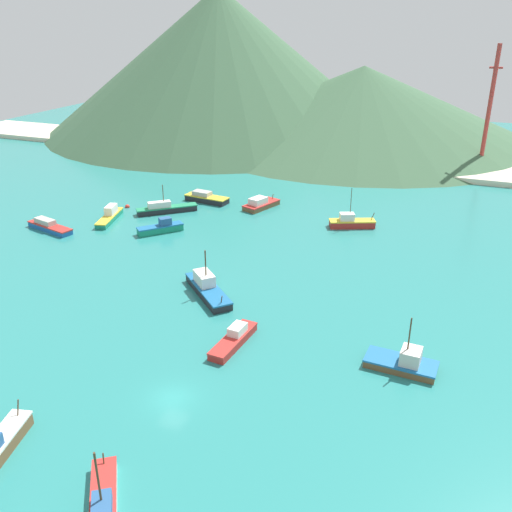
{
  "coord_description": "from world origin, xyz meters",
  "views": [
    {
      "loc": [
        23.38,
        -37.07,
        33.83
      ],
      "look_at": [
        -4.9,
        34.0,
        0.29
      ],
      "focal_mm": 38.88,
      "sensor_mm": 36.0,
      "label": 1
    }
  ],
  "objects_px": {
    "fishing_boat_10": "(207,288)",
    "fishing_boat_13": "(103,508)",
    "fishing_boat_3": "(161,228)",
    "fishing_boat_14": "(49,226)",
    "fishing_boat_5": "(165,208)",
    "radio_tower": "(489,108)",
    "fishing_boat_11": "(110,216)",
    "buoy_0": "(127,207)",
    "fishing_boat_0": "(260,204)",
    "fishing_boat_4": "(403,362)",
    "fishing_boat_12": "(234,339)",
    "fishing_boat_7": "(206,198)",
    "fishing_boat_9": "(351,222)"
  },
  "relations": [
    {
      "from": "fishing_boat_10",
      "to": "fishing_boat_5",
      "type": "bearing_deg",
      "value": 129.39
    },
    {
      "from": "fishing_boat_4",
      "to": "fishing_boat_7",
      "type": "xyz_separation_m",
      "value": [
        -43.85,
        42.51,
        -0.02
      ]
    },
    {
      "from": "fishing_boat_7",
      "to": "fishing_boat_9",
      "type": "bearing_deg",
      "value": -6.59
    },
    {
      "from": "fishing_boat_13",
      "to": "buoy_0",
      "type": "bearing_deg",
      "value": 122.38
    },
    {
      "from": "fishing_boat_13",
      "to": "radio_tower",
      "type": "xyz_separation_m",
      "value": [
        23.09,
        115.06,
        13.59
      ]
    },
    {
      "from": "fishing_boat_11",
      "to": "fishing_boat_14",
      "type": "bearing_deg",
      "value": -129.66
    },
    {
      "from": "fishing_boat_11",
      "to": "buoy_0",
      "type": "xyz_separation_m",
      "value": [
        -1.15,
        7.09,
        -0.68
      ]
    },
    {
      "from": "fishing_boat_5",
      "to": "fishing_boat_11",
      "type": "xyz_separation_m",
      "value": [
        -7.15,
        -7.18,
        0.02
      ]
    },
    {
      "from": "fishing_boat_9",
      "to": "fishing_boat_5",
      "type": "bearing_deg",
      "value": -171.18
    },
    {
      "from": "fishing_boat_0",
      "to": "fishing_boat_4",
      "type": "bearing_deg",
      "value": -52.79
    },
    {
      "from": "fishing_boat_4",
      "to": "fishing_boat_9",
      "type": "xyz_separation_m",
      "value": [
        -14.32,
        39.1,
        0.09
      ]
    },
    {
      "from": "fishing_boat_12",
      "to": "fishing_boat_3",
      "type": "bearing_deg",
      "value": 133.17
    },
    {
      "from": "fishing_boat_7",
      "to": "fishing_boat_10",
      "type": "relative_size",
      "value": 0.95
    },
    {
      "from": "fishing_boat_11",
      "to": "fishing_boat_13",
      "type": "bearing_deg",
      "value": -55.14
    },
    {
      "from": "fishing_boat_0",
      "to": "fishing_boat_12",
      "type": "relative_size",
      "value": 1.01
    },
    {
      "from": "radio_tower",
      "to": "fishing_boat_13",
      "type": "bearing_deg",
      "value": -101.35
    },
    {
      "from": "radio_tower",
      "to": "buoy_0",
      "type": "bearing_deg",
      "value": -138.52
    },
    {
      "from": "fishing_boat_3",
      "to": "fishing_boat_14",
      "type": "xyz_separation_m",
      "value": [
        -18.25,
        -6.14,
        -0.13
      ]
    },
    {
      "from": "fishing_boat_11",
      "to": "buoy_0",
      "type": "relative_size",
      "value": 10.89
    },
    {
      "from": "fishing_boat_14",
      "to": "buoy_0",
      "type": "bearing_deg",
      "value": 69.98
    },
    {
      "from": "fishing_boat_4",
      "to": "fishing_boat_12",
      "type": "height_order",
      "value": "fishing_boat_4"
    },
    {
      "from": "fishing_boat_5",
      "to": "fishing_boat_12",
      "type": "bearing_deg",
      "value": -50.48
    },
    {
      "from": "fishing_boat_9",
      "to": "radio_tower",
      "type": "relative_size",
      "value": 0.29
    },
    {
      "from": "fishing_boat_4",
      "to": "fishing_boat_11",
      "type": "bearing_deg",
      "value": 154.13
    },
    {
      "from": "fishing_boat_7",
      "to": "fishing_boat_12",
      "type": "height_order",
      "value": "fishing_boat_7"
    },
    {
      "from": "fishing_boat_9",
      "to": "fishing_boat_13",
      "type": "relative_size",
      "value": 0.92
    },
    {
      "from": "fishing_boat_0",
      "to": "fishing_boat_12",
      "type": "distance_m",
      "value": 47.34
    },
    {
      "from": "fishing_boat_10",
      "to": "fishing_boat_12",
      "type": "bearing_deg",
      "value": -50.11
    },
    {
      "from": "fishing_boat_12",
      "to": "radio_tower",
      "type": "height_order",
      "value": "radio_tower"
    },
    {
      "from": "fishing_boat_5",
      "to": "radio_tower",
      "type": "distance_m",
      "value": 77.25
    },
    {
      "from": "fishing_boat_13",
      "to": "fishing_boat_12",
      "type": "bearing_deg",
      "value": 90.91
    },
    {
      "from": "fishing_boat_13",
      "to": "fishing_boat_14",
      "type": "bearing_deg",
      "value": 134.01
    },
    {
      "from": "fishing_boat_9",
      "to": "fishing_boat_13",
      "type": "distance_m",
      "value": 66.04
    },
    {
      "from": "fishing_boat_9",
      "to": "radio_tower",
      "type": "distance_m",
      "value": 54.56
    },
    {
      "from": "fishing_boat_11",
      "to": "fishing_boat_3",
      "type": "bearing_deg",
      "value": -9.31
    },
    {
      "from": "fishing_boat_11",
      "to": "fishing_boat_14",
      "type": "distance_m",
      "value": 10.44
    },
    {
      "from": "fishing_boat_5",
      "to": "fishing_boat_9",
      "type": "height_order",
      "value": "fishing_boat_9"
    },
    {
      "from": "fishing_boat_4",
      "to": "fishing_boat_14",
      "type": "bearing_deg",
      "value": 163.17
    },
    {
      "from": "fishing_boat_14",
      "to": "radio_tower",
      "type": "bearing_deg",
      "value": 46.04
    },
    {
      "from": "fishing_boat_14",
      "to": "fishing_boat_9",
      "type": "bearing_deg",
      "value": 23.31
    },
    {
      "from": "fishing_boat_4",
      "to": "fishing_boat_11",
      "type": "relative_size",
      "value": 0.78
    },
    {
      "from": "fishing_boat_4",
      "to": "fishing_boat_5",
      "type": "xyz_separation_m",
      "value": [
        -47.93,
        33.89,
        0.02
      ]
    },
    {
      "from": "fishing_boat_4",
      "to": "fishing_boat_7",
      "type": "relative_size",
      "value": 0.82
    },
    {
      "from": "fishing_boat_10",
      "to": "fishing_boat_13",
      "type": "height_order",
      "value": "fishing_boat_13"
    },
    {
      "from": "fishing_boat_3",
      "to": "fishing_boat_11",
      "type": "height_order",
      "value": "fishing_boat_3"
    },
    {
      "from": "fishing_boat_0",
      "to": "fishing_boat_5",
      "type": "height_order",
      "value": "fishing_boat_5"
    },
    {
      "from": "fishing_boat_0",
      "to": "fishing_boat_3",
      "type": "relative_size",
      "value": 1.18
    },
    {
      "from": "fishing_boat_0",
      "to": "fishing_boat_14",
      "type": "height_order",
      "value": "fishing_boat_0"
    },
    {
      "from": "buoy_0",
      "to": "fishing_boat_9",
      "type": "bearing_deg",
      "value": 7.21
    },
    {
      "from": "fishing_boat_9",
      "to": "fishing_boat_12",
      "type": "bearing_deg",
      "value": -95.33
    }
  ]
}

